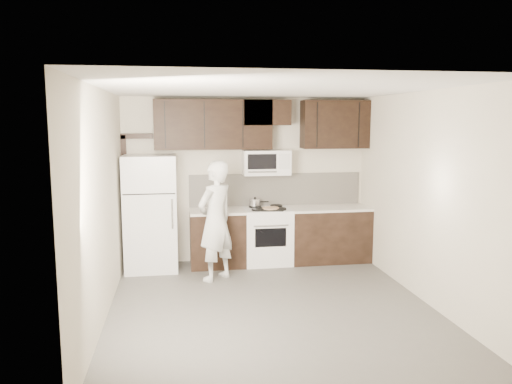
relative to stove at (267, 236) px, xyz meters
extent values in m
plane|color=#585653|center=(-0.30, -1.94, -0.46)|extent=(4.50, 4.50, 0.00)
plane|color=beige|center=(-0.30, 0.31, 0.89)|extent=(4.00, 0.00, 4.00)
plane|color=white|center=(-0.30, -1.94, 2.24)|extent=(4.50, 4.50, 0.00)
cube|color=black|center=(-0.81, 0.00, -0.03)|extent=(0.87, 0.62, 0.87)
cube|color=black|center=(1.04, 0.00, -0.03)|extent=(1.32, 0.62, 0.87)
cube|color=silver|center=(-0.81, 0.00, 0.43)|extent=(0.87, 0.64, 0.04)
cube|color=silver|center=(1.04, 0.00, 0.43)|extent=(1.32, 0.64, 0.04)
cube|color=white|center=(0.00, 0.00, -0.02)|extent=(0.76, 0.62, 0.89)
cube|color=white|center=(0.00, 0.00, 0.44)|extent=(0.76, 0.62, 0.02)
cube|color=black|center=(0.00, -0.30, 0.04)|extent=(0.50, 0.01, 0.30)
cylinder|color=silver|center=(0.00, -0.34, 0.24)|extent=(0.55, 0.02, 0.02)
cylinder|color=black|center=(-0.18, -0.15, 0.46)|extent=(0.20, 0.20, 0.03)
cylinder|color=black|center=(0.18, -0.15, 0.46)|extent=(0.20, 0.20, 0.03)
cylinder|color=black|center=(-0.18, 0.15, 0.46)|extent=(0.20, 0.20, 0.03)
cylinder|color=black|center=(0.18, 0.15, 0.46)|extent=(0.20, 0.20, 0.03)
cube|color=beige|center=(0.20, 0.30, 0.72)|extent=(2.90, 0.02, 0.54)
cube|color=black|center=(-0.85, 0.14, 1.80)|extent=(1.85, 0.35, 0.78)
cube|color=black|center=(1.15, 0.14, 1.80)|extent=(1.10, 0.35, 0.78)
cube|color=black|center=(0.00, 0.14, 1.99)|extent=(0.76, 0.35, 0.40)
cube|color=white|center=(0.00, 0.12, 1.19)|extent=(0.76, 0.38, 0.40)
cube|color=black|center=(-0.10, -0.07, 1.22)|extent=(0.46, 0.01, 0.24)
cube|color=silver|center=(0.26, -0.07, 1.22)|extent=(0.18, 0.01, 0.24)
cylinder|color=silver|center=(-0.10, -0.10, 1.06)|extent=(0.46, 0.02, 0.02)
cube|color=white|center=(-1.85, -0.05, 0.44)|extent=(0.80, 0.72, 1.80)
cube|color=black|center=(-1.85, -0.41, 0.79)|extent=(0.77, 0.01, 0.02)
cylinder|color=silver|center=(-1.52, -0.44, 0.49)|extent=(0.03, 0.03, 0.45)
cube|color=black|center=(-2.26, 0.27, 0.59)|extent=(0.08, 0.08, 2.10)
cube|color=black|center=(-2.05, 0.27, 1.62)|extent=(0.50, 0.08, 0.08)
cylinder|color=silver|center=(-0.18, 0.15, 0.52)|extent=(0.18, 0.18, 0.14)
sphere|color=black|center=(-0.18, 0.15, 0.60)|extent=(0.04, 0.04, 0.04)
cylinder|color=black|center=(-0.04, 0.14, 0.54)|extent=(0.17, 0.03, 0.02)
cube|color=black|center=(0.03, -0.13, 0.46)|extent=(0.45, 0.37, 0.02)
cylinder|color=#D1B08C|center=(0.03, -0.13, 0.48)|extent=(0.31, 0.31, 0.02)
imported|color=white|center=(-0.89, -0.72, 0.42)|extent=(0.76, 0.74, 1.76)
camera|label=1|loc=(-1.42, -7.84, 1.86)|focal=35.00mm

